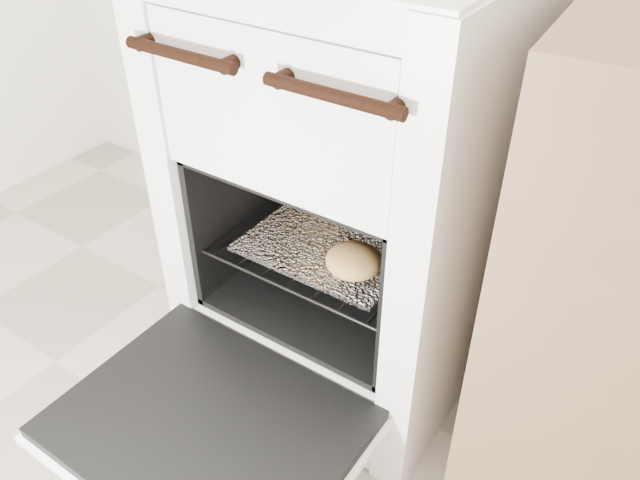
% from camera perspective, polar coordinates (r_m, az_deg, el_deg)
% --- Properties ---
extents(stove, '(0.60, 0.67, 0.92)m').
position_cam_1_polar(stove, '(1.33, 3.58, 4.82)').
color(stove, white).
rests_on(stove, ground).
extents(oven_door, '(0.54, 0.42, 0.04)m').
position_cam_1_polar(oven_door, '(1.19, -10.24, -16.43)').
color(oven_door, black).
rests_on(oven_door, stove).
extents(oven_rack, '(0.44, 0.42, 0.01)m').
position_cam_1_polar(oven_rack, '(1.33, 1.95, 0.18)').
color(oven_rack, black).
rests_on(oven_rack, stove).
extents(foil_sheet, '(0.34, 0.30, 0.01)m').
position_cam_1_polar(foil_sheet, '(1.31, 1.48, -0.03)').
color(foil_sheet, white).
rests_on(foil_sheet, oven_rack).
extents(baked_rolls, '(0.32, 0.32, 0.06)m').
position_cam_1_polar(baked_rolls, '(1.32, 2.66, 1.65)').
color(baked_rolls, '#E3AB5A').
rests_on(baked_rolls, foil_sheet).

